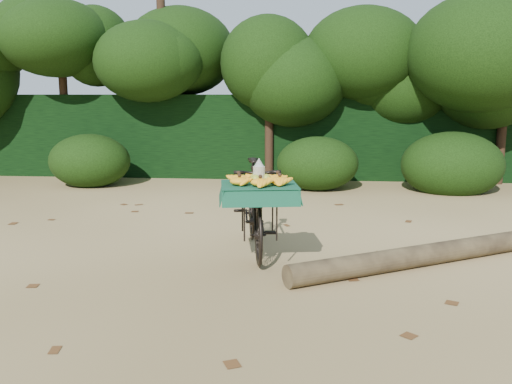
{
  "coord_description": "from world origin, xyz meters",
  "views": [
    {
      "loc": [
        1.28,
        -6.03,
        1.81
      ],
      "look_at": [
        0.74,
        -0.25,
        0.76
      ],
      "focal_mm": 38.0,
      "sensor_mm": 36.0,
      "label": 1
    }
  ],
  "objects": [
    {
      "name": "hedge_backdrop",
      "position": [
        0.0,
        6.3,
        0.9
      ],
      "size": [
        26.0,
        1.8,
        1.8
      ],
      "primitive_type": "cube",
      "color": "black",
      "rests_on": "ground"
    },
    {
      "name": "ground",
      "position": [
        0.0,
        0.0,
        0.0
      ],
      "size": [
        80.0,
        80.0,
        0.0
      ],
      "primitive_type": "plane",
      "color": "tan",
      "rests_on": "ground"
    },
    {
      "name": "leaf_litter",
      "position": [
        0.0,
        0.65,
        0.01
      ],
      "size": [
        7.0,
        7.3,
        0.01
      ],
      "primitive_type": null,
      "color": "#533116",
      "rests_on": "ground"
    },
    {
      "name": "bush_clumps",
      "position": [
        0.5,
        4.3,
        0.45
      ],
      "size": [
        8.8,
        1.7,
        0.9
      ],
      "primitive_type": null,
      "color": "black",
      "rests_on": "ground"
    },
    {
      "name": "vendor_bicycle",
      "position": [
        0.71,
        -0.01,
        0.55
      ],
      "size": [
        0.92,
        1.89,
        1.08
      ],
      "rotation": [
        0.0,
        0.0,
        0.16
      ],
      "color": "black",
      "rests_on": "ground"
    },
    {
      "name": "fallen_log",
      "position": [
        2.5,
        -0.35,
        0.12
      ],
      "size": [
        2.88,
        1.81,
        0.23
      ],
      "primitive_type": "cylinder",
      "rotation": [
        1.57,
        0.0,
        -1.04
      ],
      "color": "brown",
      "rests_on": "ground"
    },
    {
      "name": "tree_row",
      "position": [
        -0.65,
        5.5,
        2.0
      ],
      "size": [
        14.5,
        2.0,
        4.0
      ],
      "primitive_type": null,
      "color": "black",
      "rests_on": "ground"
    }
  ]
}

